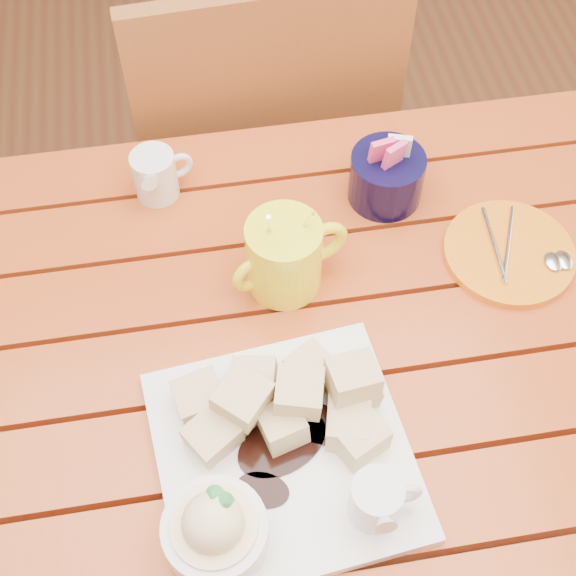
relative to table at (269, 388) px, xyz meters
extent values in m
plane|color=brown|center=(0.00, 0.00, -0.64)|extent=(5.00, 5.00, 0.00)
cube|color=#9D2B14|center=(0.00, -0.23, 0.09)|extent=(1.20, 0.11, 0.03)
cube|color=#9D2B14|center=(0.00, -0.11, 0.09)|extent=(1.20, 0.11, 0.03)
cube|color=#9D2B14|center=(0.00, 0.00, 0.09)|extent=(1.20, 0.11, 0.03)
cube|color=#9D2B14|center=(0.00, 0.11, 0.09)|extent=(1.20, 0.11, 0.03)
cube|color=#9D2B14|center=(0.00, 0.23, 0.09)|extent=(1.20, 0.11, 0.03)
cube|color=#9D2B14|center=(0.00, 0.34, 0.09)|extent=(1.20, 0.11, 0.03)
cube|color=#9D2B14|center=(0.00, 0.36, 0.04)|extent=(1.12, 0.04, 0.08)
cylinder|color=#9D2B14|center=(0.55, 0.35, -0.28)|extent=(0.06, 0.06, 0.72)
cube|color=white|center=(0.00, -0.15, 0.12)|extent=(0.32, 0.32, 0.02)
cube|color=#BC8A39|center=(0.05, -0.06, 0.14)|extent=(0.07, 0.07, 0.04)
cube|color=#BC8A39|center=(-0.02, -0.06, 0.14)|extent=(0.06, 0.06, 0.04)
cube|color=#BC8A39|center=(0.02, -0.10, 0.18)|extent=(0.06, 0.06, 0.04)
cube|color=#BC8A39|center=(-0.08, -0.12, 0.14)|extent=(0.07, 0.07, 0.04)
cube|color=#BC8A39|center=(0.00, -0.12, 0.14)|extent=(0.06, 0.06, 0.04)
cube|color=#BC8A39|center=(0.08, -0.13, 0.14)|extent=(0.06, 0.06, 0.04)
cube|color=#BC8A39|center=(0.08, -0.15, 0.14)|extent=(0.07, 0.07, 0.04)
cube|color=#BC8A39|center=(-0.04, -0.10, 0.18)|extent=(0.07, 0.07, 0.04)
cube|color=#BC8A39|center=(0.09, -0.09, 0.14)|extent=(0.06, 0.06, 0.04)
cube|color=#BC8A39|center=(-0.09, -0.07, 0.14)|extent=(0.06, 0.06, 0.04)
cube|color=#BC8A39|center=(0.09, -0.09, 0.18)|extent=(0.06, 0.06, 0.04)
cylinder|color=white|center=(-0.09, -0.24, 0.15)|extent=(0.11, 0.11, 0.05)
cylinder|color=#FFF6BB|center=(-0.09, -0.24, 0.16)|extent=(0.09, 0.09, 0.03)
sphere|color=#FFF6BB|center=(-0.09, -0.24, 0.18)|extent=(0.07, 0.07, 0.07)
cone|color=green|center=(-0.07, -0.23, 0.21)|extent=(0.04, 0.04, 0.03)
cone|color=green|center=(-0.09, -0.22, 0.21)|extent=(0.03, 0.03, 0.03)
cylinder|color=white|center=(0.09, -0.23, 0.16)|extent=(0.06, 0.06, 0.06)
cylinder|color=black|center=(0.09, -0.23, 0.18)|extent=(0.05, 0.05, 0.01)
cone|color=white|center=(0.09, -0.26, 0.18)|extent=(0.02, 0.02, 0.03)
torus|color=white|center=(0.12, -0.23, 0.16)|extent=(0.04, 0.01, 0.04)
cylinder|color=#FFF820|center=(0.04, 0.11, 0.16)|extent=(0.09, 0.09, 0.09)
cylinder|color=black|center=(0.04, 0.11, 0.19)|extent=(0.07, 0.07, 0.01)
torus|color=#FFF820|center=(-0.01, 0.09, 0.16)|extent=(0.06, 0.04, 0.06)
cylinder|color=silver|center=(0.05, 0.12, 0.19)|extent=(0.04, 0.04, 0.12)
cylinder|color=#FFF820|center=(0.04, 0.10, 0.16)|extent=(0.10, 0.10, 0.11)
cylinder|color=black|center=(0.04, 0.10, 0.21)|extent=(0.08, 0.08, 0.01)
torus|color=#FFF820|center=(0.09, 0.12, 0.16)|extent=(0.07, 0.03, 0.07)
cylinder|color=silver|center=(0.02, 0.11, 0.20)|extent=(0.02, 0.07, 0.14)
cylinder|color=white|center=(-0.12, 0.29, 0.14)|extent=(0.06, 0.06, 0.07)
cylinder|color=white|center=(-0.12, 0.29, 0.18)|extent=(0.05, 0.05, 0.01)
cone|color=white|center=(-0.12, 0.26, 0.17)|extent=(0.03, 0.03, 0.03)
torus|color=white|center=(-0.08, 0.29, 0.15)|extent=(0.04, 0.02, 0.04)
cylinder|color=black|center=(0.21, 0.23, 0.15)|extent=(0.11, 0.11, 0.08)
cube|color=#FC4488|center=(0.19, 0.23, 0.20)|extent=(0.04, 0.02, 0.05)
cube|color=white|center=(0.22, 0.23, 0.20)|extent=(0.04, 0.02, 0.05)
cube|color=#FC4488|center=(0.21, 0.22, 0.20)|extent=(0.04, 0.03, 0.05)
cylinder|color=orange|center=(0.35, 0.09, 0.11)|extent=(0.18, 0.18, 0.01)
cylinder|color=silver|center=(0.33, 0.10, 0.12)|extent=(0.01, 0.13, 0.01)
cylinder|color=silver|center=(0.35, 0.10, 0.12)|extent=(0.06, 0.12, 0.01)
ellipsoid|color=silver|center=(0.40, 0.06, 0.12)|extent=(0.02, 0.03, 0.01)
ellipsoid|color=silver|center=(0.42, 0.06, 0.12)|extent=(0.02, 0.03, 0.01)
cube|color=brown|center=(0.06, 0.67, -0.18)|extent=(0.47, 0.47, 0.03)
cylinder|color=brown|center=(0.24, 0.87, -0.42)|extent=(0.04, 0.04, 0.44)
cylinder|color=brown|center=(-0.14, 0.84, -0.42)|extent=(0.04, 0.04, 0.44)
cylinder|color=brown|center=(0.26, 0.49, -0.42)|extent=(0.04, 0.04, 0.44)
cylinder|color=brown|center=(-0.12, 0.46, -0.42)|extent=(0.04, 0.04, 0.44)
cube|color=brown|center=(0.08, 0.47, 0.07)|extent=(0.45, 0.06, 0.47)
camera|label=1|loc=(-0.06, -0.51, 1.00)|focal=50.00mm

